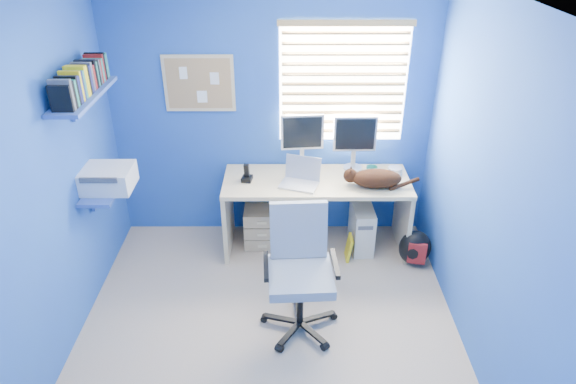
{
  "coord_description": "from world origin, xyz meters",
  "views": [
    {
      "loc": [
        0.14,
        -2.93,
        2.96
      ],
      "look_at": [
        0.15,
        0.65,
        0.95
      ],
      "focal_mm": 32.0,
      "sensor_mm": 36.0,
      "label": 1
    }
  ],
  "objects_px": {
    "desk": "(316,214)",
    "laptop": "(299,175)",
    "office_chair": "(300,286)",
    "cat": "(377,178)",
    "tower_pc": "(362,227)"
  },
  "relations": [
    {
      "from": "desk",
      "to": "laptop",
      "type": "bearing_deg",
      "value": -146.51
    },
    {
      "from": "office_chair",
      "to": "desk",
      "type": "bearing_deg",
      "value": 80.75
    },
    {
      "from": "desk",
      "to": "cat",
      "type": "xyz_separation_m",
      "value": [
        0.53,
        -0.13,
        0.45
      ]
    },
    {
      "from": "office_chair",
      "to": "cat",
      "type": "bearing_deg",
      "value": 53.43
    },
    {
      "from": "laptop",
      "to": "cat",
      "type": "bearing_deg",
      "value": 16.55
    },
    {
      "from": "desk",
      "to": "cat",
      "type": "relative_size",
      "value": 3.85
    },
    {
      "from": "laptop",
      "to": "office_chair",
      "type": "distance_m",
      "value": 1.08
    },
    {
      "from": "laptop",
      "to": "tower_pc",
      "type": "distance_m",
      "value": 0.88
    },
    {
      "from": "cat",
      "to": "desk",
      "type": "bearing_deg",
      "value": 174.46
    },
    {
      "from": "laptop",
      "to": "desk",
      "type": "bearing_deg",
      "value": 51.64
    },
    {
      "from": "desk",
      "to": "tower_pc",
      "type": "relative_size",
      "value": 3.82
    },
    {
      "from": "cat",
      "to": "office_chair",
      "type": "xyz_separation_m",
      "value": [
        -0.71,
        -0.95,
        -0.44
      ]
    },
    {
      "from": "desk",
      "to": "tower_pc",
      "type": "distance_m",
      "value": 0.47
    },
    {
      "from": "laptop",
      "to": "tower_pc",
      "type": "height_order",
      "value": "laptop"
    },
    {
      "from": "desk",
      "to": "office_chair",
      "type": "height_order",
      "value": "office_chair"
    }
  ]
}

